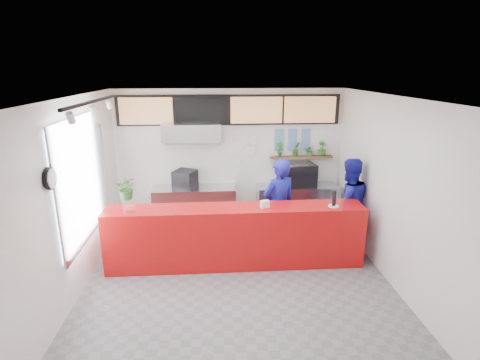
% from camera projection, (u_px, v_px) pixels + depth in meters
% --- Properties ---
extents(floor, '(5.00, 5.00, 0.00)m').
position_uv_depth(floor, '(237.00, 276.00, 6.40)').
color(floor, slate).
rests_on(floor, ground).
extents(ceiling, '(5.00, 5.00, 0.00)m').
position_uv_depth(ceiling, '(237.00, 97.00, 5.54)').
color(ceiling, silver).
extents(wall_back, '(5.00, 0.00, 5.00)m').
position_uv_depth(wall_back, '(230.00, 157.00, 8.36)').
color(wall_back, white).
rests_on(wall_back, ground).
extents(wall_left, '(0.00, 5.00, 5.00)m').
position_uv_depth(wall_left, '(76.00, 196.00, 5.80)').
color(wall_left, white).
rests_on(wall_left, ground).
extents(wall_right, '(0.00, 5.00, 5.00)m').
position_uv_depth(wall_right, '(389.00, 189.00, 6.14)').
color(wall_right, white).
rests_on(wall_right, ground).
extents(service_counter, '(4.50, 0.60, 1.10)m').
position_uv_depth(service_counter, '(236.00, 236.00, 6.62)').
color(service_counter, '#BB0D0D').
rests_on(service_counter, ground).
extents(cream_band, '(5.00, 0.02, 0.80)m').
position_uv_depth(cream_band, '(229.00, 107.00, 8.03)').
color(cream_band, beige).
rests_on(cream_band, wall_back).
extents(prep_bench, '(1.80, 0.60, 0.90)m').
position_uv_depth(prep_bench, '(195.00, 207.00, 8.32)').
color(prep_bench, '#B2B5BA').
rests_on(prep_bench, ground).
extents(panini_oven, '(0.58, 0.58, 0.39)m').
position_uv_depth(panini_oven, '(185.00, 179.00, 8.12)').
color(panini_oven, black).
rests_on(panini_oven, prep_bench).
extents(extraction_hood, '(1.20, 0.70, 0.35)m').
position_uv_depth(extraction_hood, '(192.00, 131.00, 7.78)').
color(extraction_hood, '#B2B5BA').
rests_on(extraction_hood, ceiling).
extents(hood_lip, '(1.20, 0.69, 0.31)m').
position_uv_depth(hood_lip, '(192.00, 141.00, 7.84)').
color(hood_lip, '#B2B5BA').
rests_on(hood_lip, ceiling).
extents(right_bench, '(1.80, 0.60, 0.90)m').
position_uv_depth(right_bench, '(297.00, 204.00, 8.47)').
color(right_bench, '#B2B5BA').
rests_on(right_bench, ground).
extents(espresso_machine, '(0.83, 0.65, 0.49)m').
position_uv_depth(espresso_machine, '(297.00, 175.00, 8.27)').
color(espresso_machine, black).
rests_on(espresso_machine, right_bench).
extents(espresso_tray, '(0.73, 0.61, 0.06)m').
position_uv_depth(espresso_tray, '(297.00, 165.00, 8.21)').
color(espresso_tray, '#BABDC2').
rests_on(espresso_tray, espresso_machine).
extents(herb_shelf, '(1.40, 0.18, 0.04)m').
position_uv_depth(herb_shelf, '(301.00, 157.00, 8.37)').
color(herb_shelf, brown).
rests_on(herb_shelf, wall_back).
extents(menu_board_far_left, '(1.10, 0.10, 0.55)m').
position_uv_depth(menu_board_far_left, '(146.00, 111.00, 7.82)').
color(menu_board_far_left, tan).
rests_on(menu_board_far_left, wall_back).
extents(menu_board_mid_left, '(1.10, 0.10, 0.55)m').
position_uv_depth(menu_board_mid_left, '(202.00, 111.00, 7.90)').
color(menu_board_mid_left, black).
rests_on(menu_board_mid_left, wall_back).
extents(menu_board_mid_right, '(1.10, 0.10, 0.55)m').
position_uv_depth(menu_board_mid_right, '(256.00, 110.00, 7.98)').
color(menu_board_mid_right, tan).
rests_on(menu_board_mid_right, wall_back).
extents(menu_board_far_right, '(1.10, 0.10, 0.55)m').
position_uv_depth(menu_board_far_right, '(310.00, 110.00, 8.06)').
color(menu_board_far_right, tan).
rests_on(menu_board_far_right, wall_back).
extents(soffit, '(4.80, 0.04, 0.65)m').
position_uv_depth(soffit, '(229.00, 110.00, 8.02)').
color(soffit, black).
rests_on(soffit, wall_back).
extents(window_pane, '(0.04, 2.20, 1.90)m').
position_uv_depth(window_pane, '(83.00, 178.00, 6.03)').
color(window_pane, silver).
rests_on(window_pane, wall_left).
extents(window_frame, '(0.03, 2.30, 2.00)m').
position_uv_depth(window_frame, '(84.00, 178.00, 6.03)').
color(window_frame, '#B2B5BA').
rests_on(window_frame, wall_left).
extents(wall_clock_rim, '(0.05, 0.30, 0.30)m').
position_uv_depth(wall_clock_rim, '(50.00, 179.00, 4.78)').
color(wall_clock_rim, black).
rests_on(wall_clock_rim, wall_left).
extents(wall_clock_face, '(0.02, 0.26, 0.26)m').
position_uv_depth(wall_clock_face, '(52.00, 178.00, 4.78)').
color(wall_clock_face, white).
rests_on(wall_clock_face, wall_left).
extents(track_rail, '(0.05, 2.40, 0.04)m').
position_uv_depth(track_rail, '(92.00, 102.00, 5.41)').
color(track_rail, black).
rests_on(track_rail, ceiling).
extents(dec_plate_a, '(0.24, 0.03, 0.24)m').
position_uv_depth(dec_plate_a, '(237.00, 146.00, 8.27)').
color(dec_plate_a, silver).
rests_on(dec_plate_a, wall_back).
extents(dec_plate_b, '(0.24, 0.03, 0.24)m').
position_uv_depth(dec_plate_b, '(250.00, 151.00, 8.32)').
color(dec_plate_b, silver).
rests_on(dec_plate_b, wall_back).
extents(dec_plate_c, '(0.24, 0.03, 0.24)m').
position_uv_depth(dec_plate_c, '(237.00, 160.00, 8.35)').
color(dec_plate_c, silver).
rests_on(dec_plate_c, wall_back).
extents(dec_plate_d, '(0.24, 0.03, 0.24)m').
position_uv_depth(dec_plate_d, '(252.00, 139.00, 8.25)').
color(dec_plate_d, silver).
rests_on(dec_plate_d, wall_back).
extents(photo_frame_a, '(0.20, 0.02, 0.25)m').
position_uv_depth(photo_frame_a, '(279.00, 135.00, 8.27)').
color(photo_frame_a, '#598CBF').
rests_on(photo_frame_a, wall_back).
extents(photo_frame_b, '(0.20, 0.02, 0.25)m').
position_uv_depth(photo_frame_b, '(293.00, 134.00, 8.29)').
color(photo_frame_b, '#598CBF').
rests_on(photo_frame_b, wall_back).
extents(photo_frame_c, '(0.20, 0.02, 0.25)m').
position_uv_depth(photo_frame_c, '(306.00, 134.00, 8.31)').
color(photo_frame_c, '#598CBF').
rests_on(photo_frame_c, wall_back).
extents(photo_frame_d, '(0.20, 0.02, 0.25)m').
position_uv_depth(photo_frame_d, '(279.00, 146.00, 8.34)').
color(photo_frame_d, '#598CBF').
rests_on(photo_frame_d, wall_back).
extents(photo_frame_e, '(0.20, 0.02, 0.25)m').
position_uv_depth(photo_frame_e, '(292.00, 145.00, 8.36)').
color(photo_frame_e, '#598CBF').
rests_on(photo_frame_e, wall_back).
extents(photo_frame_f, '(0.20, 0.02, 0.25)m').
position_uv_depth(photo_frame_f, '(305.00, 145.00, 8.38)').
color(photo_frame_f, '#598CBF').
rests_on(photo_frame_f, wall_back).
extents(staff_center, '(0.79, 0.67, 1.84)m').
position_uv_depth(staff_center, '(279.00, 206.00, 7.01)').
color(staff_center, '#151992').
rests_on(staff_center, ground).
extents(staff_right, '(0.97, 0.80, 1.80)m').
position_uv_depth(staff_right, '(348.00, 204.00, 7.20)').
color(staff_right, '#151992').
rests_on(staff_right, ground).
extents(herb_a, '(0.21, 0.18, 0.33)m').
position_uv_depth(herb_a, '(280.00, 149.00, 8.28)').
color(herb_a, '#2C6A25').
rests_on(herb_a, herb_shelf).
extents(herb_b, '(0.22, 0.19, 0.33)m').
position_uv_depth(herb_b, '(296.00, 149.00, 8.31)').
color(herb_b, '#2C6A25').
rests_on(herb_b, herb_shelf).
extents(herb_c, '(0.28, 0.26, 0.26)m').
position_uv_depth(herb_c, '(310.00, 150.00, 8.34)').
color(herb_c, '#2C6A25').
rests_on(herb_c, herb_shelf).
extents(herb_d, '(0.22, 0.21, 0.33)m').
position_uv_depth(herb_d, '(322.00, 149.00, 8.35)').
color(herb_d, '#2C6A25').
rests_on(herb_d, herb_shelf).
extents(glass_vase, '(0.21, 0.21, 0.24)m').
position_uv_depth(glass_vase, '(129.00, 205.00, 6.22)').
color(glass_vase, white).
rests_on(glass_vase, service_counter).
extents(basil_vase, '(0.37, 0.32, 0.40)m').
position_uv_depth(basil_vase, '(127.00, 188.00, 6.14)').
color(basil_vase, '#2C6A25').
rests_on(basil_vase, glass_vase).
extents(napkin_holder, '(0.16, 0.13, 0.12)m').
position_uv_depth(napkin_holder, '(265.00, 204.00, 6.44)').
color(napkin_holder, white).
rests_on(napkin_holder, service_counter).
extents(white_plate, '(0.19, 0.19, 0.01)m').
position_uv_depth(white_plate, '(334.00, 206.00, 6.50)').
color(white_plate, white).
rests_on(white_plate, service_counter).
extents(pepper_mill, '(0.08, 0.08, 0.26)m').
position_uv_depth(pepper_mill, '(334.00, 198.00, 6.46)').
color(pepper_mill, black).
rests_on(pepper_mill, white_plate).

